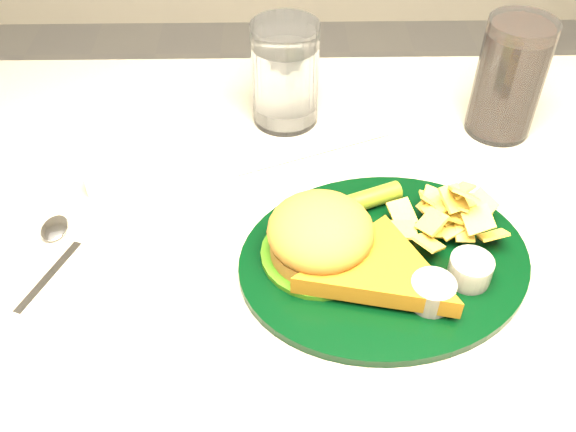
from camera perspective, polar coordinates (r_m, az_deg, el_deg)
name	(u,v)px	position (r m, az deg, el deg)	size (l,w,h in m)	color
table	(301,422)	(1.00, 1.19, -17.86)	(1.20, 0.80, 0.75)	#A39F93
dinner_plate	(387,240)	(0.66, 8.80, -2.12)	(0.31, 0.25, 0.07)	black
water_glass	(285,74)	(0.84, -0.25, 12.50)	(0.09, 0.09, 0.14)	white
cola_glass	(509,78)	(0.86, 19.08, 11.48)	(0.08, 0.08, 0.15)	black
fork_napkin	(424,281)	(0.67, 12.01, -5.70)	(0.12, 0.15, 0.01)	white
spoon	(49,275)	(0.70, -20.51, -4.95)	(0.04, 0.14, 0.01)	silver
ramekin	(101,183)	(0.78, -16.27, 2.85)	(0.04, 0.04, 0.02)	white
wrapped_straw	(316,152)	(0.81, 2.53, 5.75)	(0.21, 0.07, 0.01)	white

